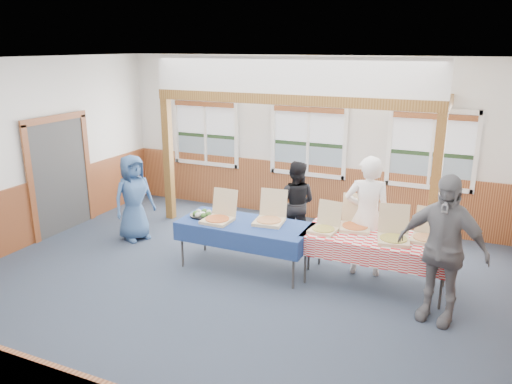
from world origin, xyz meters
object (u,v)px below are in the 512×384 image
at_px(table_left, 245,226).
at_px(woman_white, 367,216).
at_px(person_grey, 442,249).
at_px(woman_black, 295,203).
at_px(man_blue, 134,198).
at_px(table_right, 376,240).

relative_size(table_left, woman_white, 1.20).
bearing_deg(person_grey, woman_black, 160.63).
bearing_deg(woman_black, man_blue, 14.87).
xyz_separation_m(table_right, person_grey, (0.91, -0.62, 0.26)).
relative_size(table_left, man_blue, 1.43).
bearing_deg(table_left, table_right, -16.76).
bearing_deg(woman_white, woman_black, -38.69).
bearing_deg(table_right, man_blue, 166.24).
xyz_separation_m(man_blue, person_grey, (5.21, -0.69, 0.19)).
distance_m(woman_black, man_blue, 2.87).
distance_m(woman_white, woman_black, 1.57).
height_order(man_blue, person_grey, person_grey).
bearing_deg(person_grey, table_right, 159.66).
relative_size(woman_black, man_blue, 0.96).
height_order(woman_black, man_blue, man_blue).
bearing_deg(woman_white, table_left, 7.10).
distance_m(table_left, table_right, 1.98).
bearing_deg(man_blue, woman_white, -62.14).
relative_size(woman_black, person_grey, 0.77).
distance_m(table_right, woman_black, 1.92).
height_order(table_right, woman_black, woman_black).
distance_m(table_left, person_grey, 2.91).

